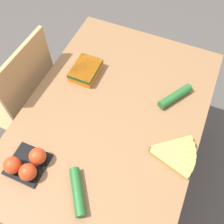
{
  "coord_description": "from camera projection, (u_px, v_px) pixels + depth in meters",
  "views": [
    {
      "loc": [
        -0.59,
        -0.25,
        1.78
      ],
      "look_at": [
        0.0,
        0.0,
        0.75
      ],
      "focal_mm": 42.0,
      "sensor_mm": 36.0,
      "label": 1
    }
  ],
  "objects": [
    {
      "name": "ground_plane",
      "position": [
        112.0,
        168.0,
        1.85
      ],
      "size": [
        12.0,
        12.0,
        0.0
      ],
      "primitive_type": "plane",
      "color": "#4C4742"
    },
    {
      "name": "tomato_pack",
      "position": [
        26.0,
        164.0,
        1.07
      ],
      "size": [
        0.16,
        0.16,
        0.08
      ],
      "color": "black",
      "rests_on": "dining_table"
    },
    {
      "name": "chair",
      "position": [
        23.0,
        98.0,
        1.58
      ],
      "size": [
        0.43,
        0.42,
        0.92
      ],
      "rotation": [
        0.0,
        0.0,
        3.1
      ],
      "color": "tan",
      "rests_on": "ground_plane"
    },
    {
      "name": "banana_bunch",
      "position": [
        172.0,
        153.0,
        1.12
      ],
      "size": [
        0.2,
        0.2,
        0.03
      ],
      "color": "brown",
      "rests_on": "dining_table"
    },
    {
      "name": "cucumber_near",
      "position": [
        77.0,
        192.0,
        1.03
      ],
      "size": [
        0.18,
        0.14,
        0.04
      ],
      "color": "#236028",
      "rests_on": "dining_table"
    },
    {
      "name": "dining_table",
      "position": [
        112.0,
        126.0,
        1.32
      ],
      "size": [
        1.2,
        0.83,
        0.72
      ],
      "color": "olive",
      "rests_on": "ground_plane"
    },
    {
      "name": "cucumber_far",
      "position": [
        175.0,
        96.0,
        1.27
      ],
      "size": [
        0.18,
        0.13,
        0.04
      ],
      "color": "#236028",
      "rests_on": "dining_table"
    },
    {
      "name": "carrot_bag",
      "position": [
        86.0,
        70.0,
        1.35
      ],
      "size": [
        0.17,
        0.13,
        0.05
      ],
      "color": "orange",
      "rests_on": "dining_table"
    }
  ]
}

